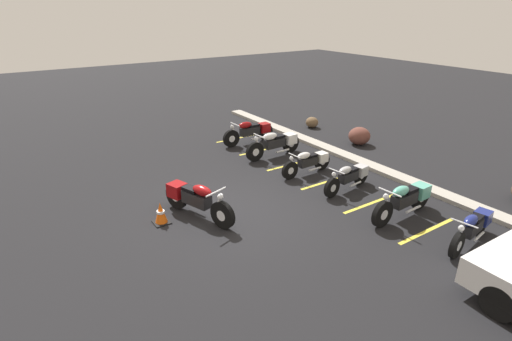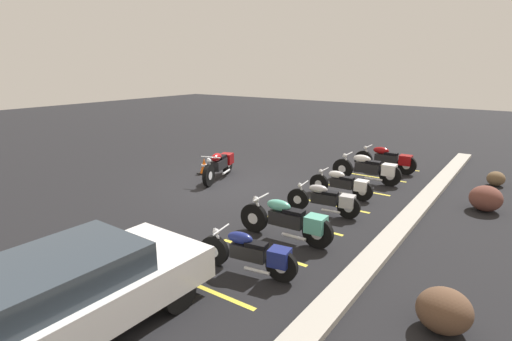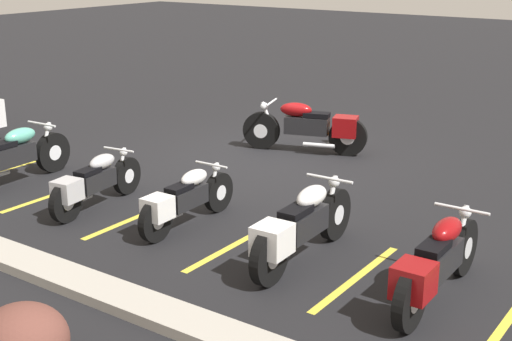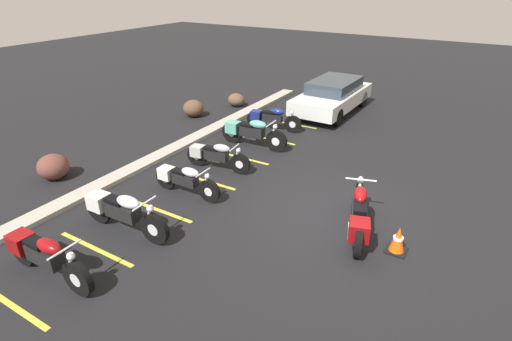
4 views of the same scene
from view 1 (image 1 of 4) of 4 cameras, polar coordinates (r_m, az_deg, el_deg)
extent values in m
plane|color=black|center=(10.54, -3.92, -6.21)|extent=(60.00, 60.00, 0.00)
cylinder|color=black|center=(9.76, -4.79, -6.35)|extent=(0.72, 0.34, 0.71)
cylinder|color=silver|center=(9.76, -4.79, -6.35)|extent=(0.30, 0.21, 0.27)
cylinder|color=black|center=(10.86, -11.29, -3.59)|extent=(0.72, 0.34, 0.71)
cylinder|color=silver|center=(10.86, -11.29, -3.59)|extent=(0.30, 0.21, 0.27)
cube|color=black|center=(10.25, -8.48, -4.01)|extent=(0.87, 0.54, 0.32)
ellipsoid|color=maroon|center=(9.98, -7.72, -2.86)|extent=(0.66, 0.45, 0.26)
cube|color=black|center=(10.28, -9.26, -2.64)|extent=(0.53, 0.39, 0.09)
cube|color=maroon|center=(10.74, -11.18, -2.74)|extent=(0.53, 0.50, 0.37)
cylinder|color=silver|center=(9.71, -5.40, -4.66)|extent=(0.29, 0.15, 0.58)
cylinder|color=silver|center=(9.63, -5.75, -3.06)|extent=(0.24, 0.65, 0.04)
sphere|color=silver|center=(9.57, -5.12, -3.76)|extent=(0.15, 0.15, 0.15)
cylinder|color=silver|center=(10.67, -8.80, -4.86)|extent=(0.59, 0.26, 0.08)
cylinder|color=black|center=(15.32, -3.55, 4.58)|extent=(0.13, 0.68, 0.68)
cylinder|color=silver|center=(15.32, -3.55, 4.58)|extent=(0.13, 0.26, 0.26)
cylinder|color=black|center=(16.15, 1.30, 5.57)|extent=(0.13, 0.68, 0.68)
cylinder|color=silver|center=(16.15, 1.30, 5.57)|extent=(0.13, 0.26, 0.26)
cube|color=black|center=(15.70, -0.91, 5.66)|extent=(0.29, 0.78, 0.31)
ellipsoid|color=maroon|center=(15.52, -1.55, 6.51)|extent=(0.27, 0.58, 0.25)
cube|color=black|center=(15.73, -0.38, 6.48)|extent=(0.25, 0.45, 0.08)
cube|color=maroon|center=(16.07, 1.16, 6.17)|extent=(0.37, 0.41, 0.35)
cylinder|color=silver|center=(15.30, -3.18, 5.61)|extent=(0.06, 0.27, 0.55)
cylinder|color=silver|center=(15.26, -3.00, 6.60)|extent=(0.64, 0.04, 0.04)
sphere|color=silver|center=(15.21, -3.43, 6.23)|extent=(0.14, 0.14, 0.14)
cylinder|color=silver|center=(15.81, 0.16, 4.63)|extent=(0.08, 0.56, 0.07)
cylinder|color=black|center=(13.87, -0.16, 2.69)|extent=(0.15, 0.69, 0.69)
cylinder|color=silver|center=(13.87, -0.16, 2.69)|extent=(0.14, 0.27, 0.26)
cylinder|color=black|center=(14.81, 4.98, 3.92)|extent=(0.15, 0.69, 0.69)
cylinder|color=silver|center=(14.81, 4.98, 3.92)|extent=(0.14, 0.27, 0.26)
cube|color=black|center=(14.30, 2.67, 3.96)|extent=(0.32, 0.80, 0.31)
ellipsoid|color=white|center=(14.09, 2.02, 4.89)|extent=(0.29, 0.59, 0.25)
cube|color=black|center=(14.34, 3.25, 4.88)|extent=(0.27, 0.47, 0.08)
cube|color=white|center=(14.72, 4.84, 4.58)|extent=(0.39, 0.43, 0.36)
cylinder|color=silver|center=(13.84, 0.27, 3.85)|extent=(0.07, 0.28, 0.56)
cylinder|color=silver|center=(13.79, 0.48, 4.97)|extent=(0.65, 0.06, 0.04)
sphere|color=silver|center=(13.74, 0.02, 4.54)|extent=(0.15, 0.15, 0.15)
cylinder|color=silver|center=(14.45, 3.82, 2.83)|extent=(0.09, 0.58, 0.07)
cylinder|color=black|center=(12.48, 4.86, 0.02)|extent=(0.12, 0.59, 0.58)
cylinder|color=silver|center=(12.48, 4.86, 0.02)|extent=(0.12, 0.22, 0.22)
cylinder|color=black|center=(13.34, 9.42, 1.31)|extent=(0.12, 0.59, 0.58)
cylinder|color=silver|center=(13.34, 9.42, 1.31)|extent=(0.12, 0.22, 0.22)
cube|color=black|center=(12.88, 7.40, 1.28)|extent=(0.26, 0.68, 0.27)
ellipsoid|color=white|center=(12.68, 6.85, 2.12)|extent=(0.24, 0.50, 0.21)
cube|color=black|center=(12.91, 7.93, 2.15)|extent=(0.22, 0.39, 0.07)
cube|color=white|center=(13.26, 9.33, 1.91)|extent=(0.33, 0.36, 0.30)
cylinder|color=silver|center=(12.46, 5.28, 1.10)|extent=(0.06, 0.23, 0.47)
cylinder|color=silver|center=(12.41, 5.50, 2.14)|extent=(0.55, 0.04, 0.03)
sphere|color=silver|center=(12.36, 5.08, 1.73)|extent=(0.12, 0.12, 0.12)
cylinder|color=silver|center=(13.03, 8.42, 0.23)|extent=(0.07, 0.49, 0.06)
cylinder|color=black|center=(11.47, 10.79, -2.41)|extent=(0.18, 0.60, 0.59)
cylinder|color=silver|center=(11.47, 10.79, -2.41)|extent=(0.14, 0.24, 0.22)
cylinder|color=black|center=(12.51, 14.77, -0.61)|extent=(0.18, 0.60, 0.59)
cylinder|color=silver|center=(12.51, 14.77, -0.61)|extent=(0.14, 0.24, 0.22)
cube|color=black|center=(11.97, 13.05, -0.83)|extent=(0.33, 0.70, 0.27)
ellipsoid|color=#B7B7BC|center=(11.74, 12.63, 0.02)|extent=(0.29, 0.52, 0.21)
cube|color=black|center=(12.01, 13.55, 0.14)|extent=(0.26, 0.42, 0.07)
cube|color=#B7B7BC|center=(12.42, 14.72, 0.01)|extent=(0.36, 0.39, 0.30)
cylinder|color=silver|center=(11.46, 11.21, -1.21)|extent=(0.08, 0.24, 0.47)
cylinder|color=silver|center=(11.41, 11.46, -0.07)|extent=(0.55, 0.10, 0.03)
sphere|color=silver|center=(11.35, 11.07, -0.55)|extent=(0.12, 0.12, 0.12)
cylinder|color=silver|center=(12.18, 14.04, -1.88)|extent=(0.12, 0.49, 0.06)
cylinder|color=black|center=(10.27, 17.60, -5.96)|extent=(0.16, 0.69, 0.68)
cylinder|color=silver|center=(10.27, 17.60, -5.96)|extent=(0.14, 0.27, 0.26)
cylinder|color=black|center=(11.51, 22.43, -3.48)|extent=(0.16, 0.69, 0.68)
cylinder|color=silver|center=(11.51, 22.43, -3.48)|extent=(0.14, 0.27, 0.26)
cube|color=black|center=(10.85, 20.42, -3.84)|extent=(0.33, 0.80, 0.31)
ellipsoid|color=#59B29E|center=(10.57, 19.99, -2.79)|extent=(0.30, 0.59, 0.25)
cube|color=black|center=(10.90, 21.09, -2.60)|extent=(0.27, 0.47, 0.08)
cube|color=#59B29E|center=(11.39, 22.43, -2.71)|extent=(0.39, 0.43, 0.35)
cylinder|color=silver|center=(10.24, 18.20, -4.41)|extent=(0.08, 0.27, 0.55)
cylinder|color=silver|center=(10.18, 18.59, -2.96)|extent=(0.64, 0.07, 0.04)
sphere|color=silver|center=(10.11, 18.08, -3.59)|extent=(0.15, 0.15, 0.15)
cylinder|color=silver|center=(11.12, 21.58, -5.15)|extent=(0.10, 0.57, 0.07)
cylinder|color=black|center=(9.72, 26.76, -9.49)|extent=(0.20, 0.61, 0.60)
cylinder|color=silver|center=(9.72, 26.76, -9.49)|extent=(0.15, 0.24, 0.23)
cylinder|color=black|center=(10.92, 29.54, -6.48)|extent=(0.20, 0.61, 0.60)
cylinder|color=silver|center=(10.92, 29.54, -6.48)|extent=(0.15, 0.24, 0.23)
cube|color=black|center=(10.29, 28.46, -7.15)|extent=(0.36, 0.72, 0.27)
ellipsoid|color=navy|center=(10.02, 28.36, -6.30)|extent=(0.32, 0.54, 0.22)
cube|color=black|center=(10.34, 28.95, -5.94)|extent=(0.28, 0.43, 0.07)
cube|color=navy|center=(10.81, 29.63, -5.81)|extent=(0.38, 0.41, 0.31)
cylinder|color=silver|center=(9.69, 27.24, -8.04)|extent=(0.09, 0.24, 0.49)
cylinder|color=silver|center=(9.63, 27.61, -6.69)|extent=(0.56, 0.12, 0.03)
sphere|color=silver|center=(9.56, 27.28, -7.33)|extent=(0.13, 0.13, 0.13)
cylinder|color=silver|center=(10.58, 29.26, -8.19)|extent=(0.14, 0.51, 0.06)
cylinder|color=black|center=(8.39, 31.50, -15.75)|extent=(0.64, 0.23, 0.64)
cube|color=#A8A399|center=(13.87, 16.56, 0.46)|extent=(18.00, 0.50, 0.12)
ellipsoid|color=brown|center=(18.03, 8.00, 6.84)|extent=(0.60, 0.57, 0.47)
ellipsoid|color=brown|center=(16.11, 14.55, 4.81)|extent=(1.16, 1.16, 0.68)
cube|color=black|center=(10.38, -13.33, -7.20)|extent=(0.40, 0.40, 0.03)
cone|color=#EA590F|center=(10.26, -13.46, -5.90)|extent=(0.32, 0.32, 0.56)
cylinder|color=white|center=(10.24, -13.48, -5.76)|extent=(0.20, 0.20, 0.06)
cube|color=gold|center=(16.47, -2.44, 4.68)|extent=(0.10, 2.10, 0.00)
cube|color=gold|center=(15.08, 1.04, 2.97)|extent=(0.10, 2.10, 0.00)
cube|color=gold|center=(13.77, 5.19, 0.92)|extent=(0.10, 2.10, 0.00)
cube|color=gold|center=(12.56, 10.16, -1.56)|extent=(0.10, 2.10, 0.00)
cube|color=gold|center=(11.50, 16.13, -4.50)|extent=(0.10, 2.10, 0.00)
cube|color=gold|center=(10.62, 23.27, -7.92)|extent=(0.10, 2.10, 0.00)
cube|color=gold|center=(9.98, 31.65, -11.71)|extent=(0.10, 2.10, 0.00)
camera|label=2|loc=(12.55, 63.77, 4.25)|focal=28.00mm
camera|label=3|loc=(21.28, 11.83, 18.41)|focal=50.00mm
camera|label=4|loc=(15.70, -28.32, 19.86)|focal=28.00mm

